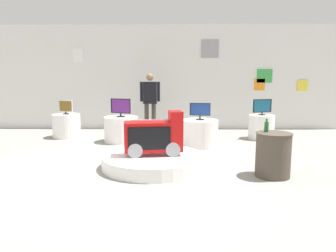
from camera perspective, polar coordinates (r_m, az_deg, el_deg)
The scene contains 15 objects.
ground_plane at distance 5.73m, azimuth -6.51°, elevation -7.75°, with size 30.00×30.00×0.00m, color gray.
back_wall_display at distance 10.04m, azimuth -3.32°, elevation 8.73°, with size 12.35×0.13×3.23m.
main_display_pedestal at distance 5.78m, azimuth -2.65°, elevation -6.35°, with size 1.86×1.86×0.23m, color white.
novelty_firetruck_tv at distance 5.68m, azimuth -2.48°, elevation -2.09°, with size 1.08×0.55×0.80m.
display_pedestal_left_rear at distance 8.10m, azimuth -8.46°, elevation -0.59°, with size 0.86×0.86×0.64m, color white.
tv_on_left_rear at distance 8.03m, azimuth -8.55°, elevation 3.42°, with size 0.52×0.21×0.46m.
display_pedestal_center_rear at distance 7.48m, azimuth 5.74°, elevation -1.31°, with size 0.86×0.86×0.64m, color white.
tv_on_center_rear at distance 7.40m, azimuth 5.81°, elevation 2.82°, with size 0.48×0.19×0.40m.
display_pedestal_right_rear at distance 9.04m, azimuth -17.85°, elevation 0.05°, with size 0.74×0.74×0.64m, color white.
tv_on_right_rear at distance 8.98m, azimuth -18.01°, elevation 3.32°, with size 0.42×0.18×0.37m.
display_pedestal_far_right at distance 8.76m, azimuth 16.50°, elevation -0.16°, with size 0.67×0.67×0.64m, color white.
tv_on_far_right at distance 8.69m, azimuth 16.66°, elevation 3.40°, with size 0.52×0.21×0.42m.
side_table_round at distance 5.48m, azimuth 18.46°, elevation -4.86°, with size 0.59×0.59×0.73m.
bottle_on_side_table at distance 5.43m, azimuth 17.35°, elevation -0.11°, with size 0.07×0.07×0.22m.
shopper_browsing_near_truck at distance 8.88m, azimuth -3.26°, elevation 4.85°, with size 0.56×0.21×1.73m.
Camera 1 is at (0.73, -5.44, 1.62)m, focal length 33.75 mm.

